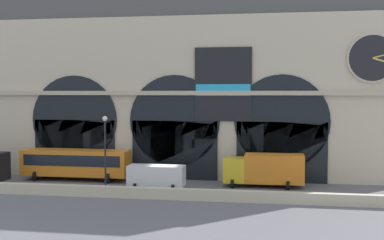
% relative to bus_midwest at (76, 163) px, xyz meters
% --- Properties ---
extents(ground_plane, '(200.00, 200.00, 0.00)m').
position_rel_bus_midwest_xyz_m(ground_plane, '(9.82, -2.85, -1.78)').
color(ground_plane, slate).
extents(quay_parapet_wall, '(90.00, 0.70, 0.94)m').
position_rel_bus_midwest_xyz_m(quay_parapet_wall, '(9.82, -7.33, -1.31)').
color(quay_parapet_wall, beige).
rests_on(quay_parapet_wall, ground).
extents(station_building, '(45.41, 4.92, 19.78)m').
position_rel_bus_midwest_xyz_m(station_building, '(9.86, 4.39, 7.84)').
color(station_building, beige).
rests_on(station_building, ground).
extents(bus_midwest, '(11.00, 3.25, 3.10)m').
position_rel_bus_midwest_xyz_m(bus_midwest, '(0.00, 0.00, 0.00)').
color(bus_midwest, orange).
rests_on(bus_midwest, ground).
extents(van_center, '(5.20, 2.48, 2.20)m').
position_rel_bus_midwest_xyz_m(van_center, '(9.20, -3.22, -0.54)').
color(van_center, white).
rests_on(van_center, ground).
extents(box_truck_mideast, '(7.50, 2.91, 3.12)m').
position_rel_bus_midwest_xyz_m(box_truck_mideast, '(19.05, -0.47, -0.08)').
color(box_truck_mideast, gold).
rests_on(box_truck_mideast, ground).
extents(street_lamp_quayside, '(0.44, 0.44, 6.90)m').
position_rel_bus_midwest_xyz_m(street_lamp_quayside, '(5.45, -6.53, 2.63)').
color(street_lamp_quayside, black).
rests_on(street_lamp_quayside, ground).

